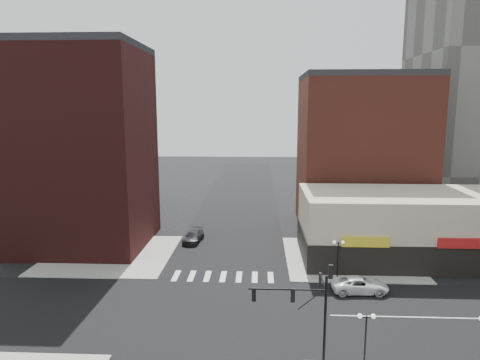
{
  "coord_description": "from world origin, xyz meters",
  "views": [
    {
      "loc": [
        3.7,
        -35.14,
        18.02
      ],
      "look_at": [
        1.83,
        5.69,
        11.0
      ],
      "focal_mm": 32.0,
      "sensor_mm": 36.0,
      "label": 1
    }
  ],
  "objects_px": {
    "street_lamp_se_a": "(366,327)",
    "white_suv": "(360,285)",
    "street_lamp_ne": "(338,250)",
    "traffic_signal": "(310,302)",
    "dark_sedan_north": "(193,237)"
  },
  "relations": [
    {
      "from": "street_lamp_se_a",
      "to": "white_suv",
      "type": "xyz_separation_m",
      "value": [
        2.66,
        12.95,
        -2.52
      ]
    },
    {
      "from": "street_lamp_se_a",
      "to": "street_lamp_ne",
      "type": "distance_m",
      "value": 16.03
    },
    {
      "from": "traffic_signal",
      "to": "street_lamp_ne",
      "type": "xyz_separation_m",
      "value": [
        4.76,
        15.83,
        -1.67
      ]
    },
    {
      "from": "street_lamp_se_a",
      "to": "white_suv",
      "type": "bearing_deg",
      "value": 78.41
    },
    {
      "from": "traffic_signal",
      "to": "dark_sedan_north",
      "type": "distance_m",
      "value": 30.76
    },
    {
      "from": "traffic_signal",
      "to": "street_lamp_se_a",
      "type": "relative_size",
      "value": 1.87
    },
    {
      "from": "dark_sedan_north",
      "to": "street_lamp_ne",
      "type": "bearing_deg",
      "value": -27.67
    },
    {
      "from": "street_lamp_se_a",
      "to": "street_lamp_ne",
      "type": "xyz_separation_m",
      "value": [
        1.0,
        16.0,
        0.0
      ]
    },
    {
      "from": "traffic_signal",
      "to": "dark_sedan_north",
      "type": "height_order",
      "value": "traffic_signal"
    },
    {
      "from": "white_suv",
      "to": "street_lamp_ne",
      "type": "bearing_deg",
      "value": 26.6
    },
    {
      "from": "traffic_signal",
      "to": "white_suv",
      "type": "bearing_deg",
      "value": 63.34
    },
    {
      "from": "dark_sedan_north",
      "to": "traffic_signal",
      "type": "bearing_deg",
      "value": -58.68
    },
    {
      "from": "street_lamp_ne",
      "to": "dark_sedan_north",
      "type": "distance_m",
      "value": 21.08
    },
    {
      "from": "street_lamp_se_a",
      "to": "white_suv",
      "type": "height_order",
      "value": "street_lamp_se_a"
    },
    {
      "from": "traffic_signal",
      "to": "street_lamp_ne",
      "type": "distance_m",
      "value": 16.62
    }
  ]
}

